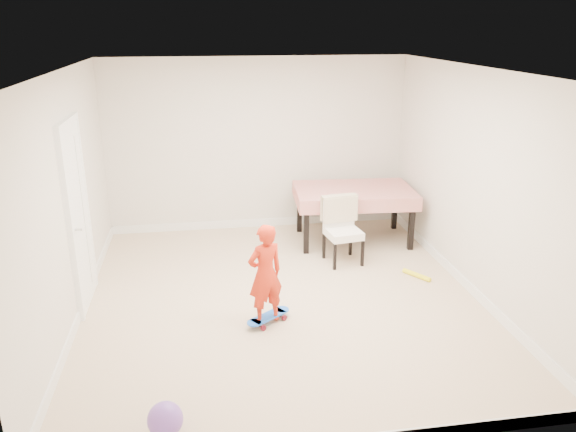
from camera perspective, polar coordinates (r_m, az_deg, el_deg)
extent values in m
plane|color=#C7AB8A|center=(6.62, -0.59, -8.40)|extent=(5.00, 5.00, 0.00)
cube|color=silver|center=(5.89, -0.67, 14.44)|extent=(4.50, 5.00, 0.04)
cube|color=beige|center=(8.52, -3.11, 7.17)|extent=(4.50, 0.04, 2.60)
cube|color=beige|center=(3.86, 4.87, -8.06)|extent=(4.50, 0.04, 2.60)
cube|color=beige|center=(6.22, -21.39, 1.34)|extent=(0.04, 5.00, 2.60)
cube|color=beige|center=(6.81, 18.29, 3.17)|extent=(0.04, 5.00, 2.60)
cube|color=white|center=(6.58, -20.54, -0.15)|extent=(0.11, 0.94, 2.11)
cube|color=white|center=(8.87, -2.98, -0.68)|extent=(4.50, 0.02, 0.12)
cube|color=white|center=(6.68, -20.19, -8.84)|extent=(0.02, 5.00, 0.12)
cube|color=white|center=(7.24, 17.34, -6.30)|extent=(0.02, 5.00, 0.12)
imported|color=red|center=(5.88, -2.32, -6.22)|extent=(0.47, 0.39, 1.09)
sphere|color=purple|center=(4.73, -12.37, -19.54)|extent=(0.28, 0.28, 0.28)
cylinder|color=#FFF51A|center=(7.32, 12.94, -5.86)|extent=(0.27, 0.37, 0.06)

